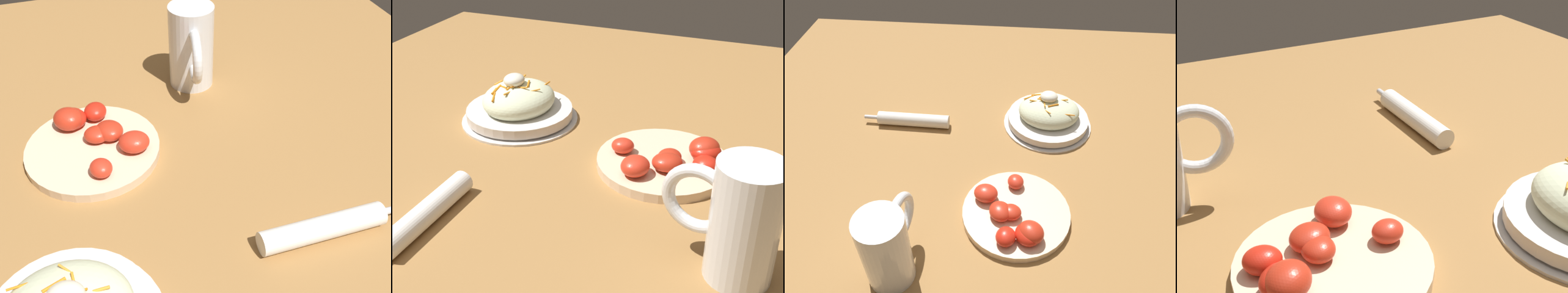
# 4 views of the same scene
# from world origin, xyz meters

# --- Properties ---
(ground_plane) EXTENTS (1.43, 1.43, 0.00)m
(ground_plane) POSITION_xyz_m (0.00, 0.00, 0.00)
(ground_plane) COLOR #9E703D
(salad_plate) EXTENTS (0.22, 0.22, 0.09)m
(salad_plate) POSITION_xyz_m (0.09, 0.19, 0.03)
(salad_plate) COLOR silver
(salad_plate) RESTS_ON ground_plane
(beer_mug) EXTENTS (0.08, 0.14, 0.15)m
(beer_mug) POSITION_xyz_m (-0.18, -0.25, 0.07)
(beer_mug) COLOR white
(beer_mug) RESTS_ON ground_plane
(napkin_roll) EXTENTS (0.21, 0.03, 0.03)m
(napkin_roll) POSITION_xyz_m (-0.24, 0.15, 0.02)
(napkin_roll) COLOR white
(napkin_roll) RESTS_ON ground_plane
(tomato_plate) EXTENTS (0.21, 0.21, 0.05)m
(tomato_plate) POSITION_xyz_m (0.02, -0.11, 0.02)
(tomato_plate) COLOR beige
(tomato_plate) RESTS_ON ground_plane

